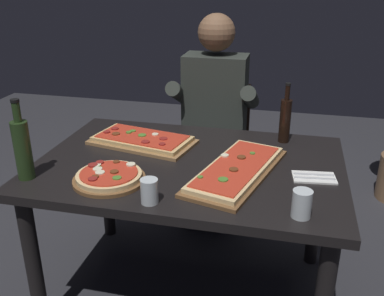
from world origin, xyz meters
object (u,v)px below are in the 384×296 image
at_px(pizza_rectangular_front, 142,140).
at_px(dining_table, 190,180).
at_px(wine_bottle_dark, 22,148).
at_px(tumbler_near_camera, 149,193).
at_px(pizza_round_far, 109,177).
at_px(tumbler_far_side, 302,205).
at_px(pizza_rectangular_left, 237,170).
at_px(diner_chair, 216,144).
at_px(seated_diner, 214,113).
at_px(oil_bottle_amber, 285,119).

bearing_deg(pizza_rectangular_front, dining_table, -29.93).
distance_m(pizza_rectangular_front, wine_bottle_dark, 0.61).
relative_size(wine_bottle_dark, tumbler_near_camera, 3.56).
bearing_deg(tumbler_near_camera, dining_table, 81.40).
relative_size(pizza_round_far, tumbler_far_side, 2.92).
bearing_deg(pizza_rectangular_left, tumbler_far_side, -47.09).
xyz_separation_m(pizza_rectangular_front, diner_chair, (0.26, 0.69, -0.27)).
bearing_deg(diner_chair, dining_table, -88.24).
relative_size(dining_table, pizza_rectangular_left, 2.08).
relative_size(dining_table, diner_chair, 1.61).
distance_m(pizza_rectangular_left, tumbler_near_camera, 0.44).
bearing_deg(seated_diner, dining_table, -87.95).
distance_m(tumbler_near_camera, tumbler_far_side, 0.56).
xyz_separation_m(oil_bottle_amber, seated_diner, (-0.44, 0.37, -0.12)).
bearing_deg(pizza_rectangular_front, oil_bottle_amber, 15.61).
bearing_deg(oil_bottle_amber, tumbler_near_camera, -121.88).
height_order(oil_bottle_amber, tumbler_near_camera, oil_bottle_amber).
bearing_deg(wine_bottle_dark, pizza_rectangular_front, 53.94).
height_order(pizza_rectangular_left, diner_chair, diner_chair).
distance_m(wine_bottle_dark, diner_chair, 1.38).
bearing_deg(pizza_rectangular_left, dining_table, 162.34).
relative_size(pizza_round_far, seated_diner, 0.23).
distance_m(pizza_rectangular_front, tumbler_far_side, 0.95).
xyz_separation_m(pizza_rectangular_front, pizza_round_far, (0.00, -0.43, 0.00)).
xyz_separation_m(diner_chair, seated_diner, (0.00, -0.12, 0.26)).
bearing_deg(wine_bottle_dark, tumbler_far_side, -2.51).
bearing_deg(seated_diner, diner_chair, 90.00).
bearing_deg(tumbler_near_camera, wine_bottle_dark, 172.15).
relative_size(wine_bottle_dark, tumbler_far_side, 3.34).
bearing_deg(tumbler_near_camera, pizza_round_far, 149.74).
bearing_deg(tumbler_far_side, pizza_rectangular_left, 132.91).
relative_size(tumbler_near_camera, diner_chair, 0.11).
distance_m(wine_bottle_dark, tumbler_near_camera, 0.59).
distance_m(pizza_round_far, diner_chair, 1.18).
distance_m(pizza_round_far, seated_diner, 1.04).
relative_size(pizza_rectangular_left, tumbler_far_side, 6.44).
bearing_deg(wine_bottle_dark, dining_table, 26.43).
bearing_deg(wine_bottle_dark, pizza_round_far, 8.02).
bearing_deg(pizza_rectangular_left, wine_bottle_dark, -164.26).
xyz_separation_m(dining_table, pizza_rectangular_left, (0.23, -0.07, 0.11)).
height_order(wine_bottle_dark, diner_chair, wine_bottle_dark).
bearing_deg(diner_chair, oil_bottle_amber, -48.50).
bearing_deg(oil_bottle_amber, seated_diner, 139.44).
height_order(pizza_round_far, seated_diner, seated_diner).
bearing_deg(seated_diner, oil_bottle_amber, -40.56).
xyz_separation_m(tumbler_near_camera, diner_chair, (0.03, 1.25, -0.30)).
bearing_deg(pizza_rectangular_front, pizza_round_far, -89.41).
bearing_deg(pizza_round_far, seated_diner, 75.64).
distance_m(pizza_rectangular_front, pizza_round_far, 0.43).
distance_m(dining_table, pizza_rectangular_left, 0.27).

